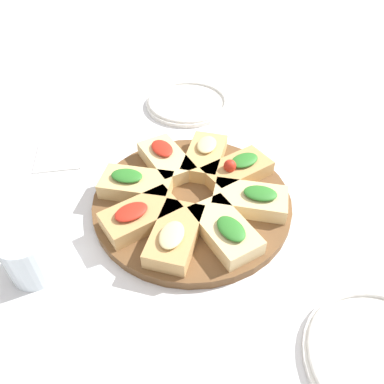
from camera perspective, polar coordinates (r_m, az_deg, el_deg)
ground_plane at (r=0.68m, az=0.00°, el=-1.94°), size 3.00×3.00×0.00m
serving_board at (r=0.68m, az=0.00°, el=-1.42°), size 0.36×0.36×0.02m
focaccia_slice_0 at (r=0.74m, az=1.98°, el=5.49°), size 0.14×0.11×0.04m
focaccia_slice_1 at (r=0.73m, az=-4.01°, el=4.99°), size 0.14×0.11×0.04m
focaccia_slice_2 at (r=0.68m, az=-8.58°, el=1.21°), size 0.11×0.14×0.04m
focaccia_slice_3 at (r=0.63m, az=-7.90°, el=-3.57°), size 0.11×0.14×0.04m
focaccia_slice_4 at (r=0.59m, az=-2.63°, el=-6.59°), size 0.14×0.11×0.04m
focaccia_slice_5 at (r=0.60m, az=5.07°, el=-5.77°), size 0.14×0.11×0.04m
focaccia_slice_6 at (r=0.65m, az=8.94°, el=-1.13°), size 0.11×0.14×0.04m
focaccia_slice_7 at (r=0.71m, az=6.92°, el=3.36°), size 0.11×0.14×0.05m
plate_left at (r=0.95m, az=-0.67°, el=13.47°), size 0.20×0.20×0.02m
water_glass at (r=0.61m, az=-23.55°, el=-8.88°), size 0.07×0.07×0.08m
napkin_stack at (r=0.84m, az=-19.57°, el=5.55°), size 0.11×0.09×0.01m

